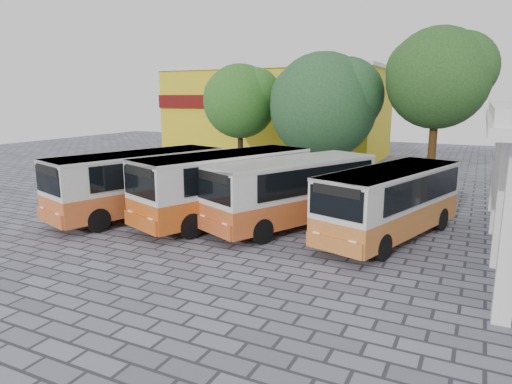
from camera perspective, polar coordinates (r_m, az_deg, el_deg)
The scene contains 10 objects.
ground at distance 17.40m, azimuth 1.09°, elevation -7.13°, with size 90.00×90.00×0.00m, color #585967.
shophouse_block at distance 44.69m, azimuth 2.55°, elevation 9.92°, with size 20.40×10.40×8.30m.
bus_far_left at distance 22.45m, azimuth -14.49°, elevation 1.48°, with size 5.02×9.00×3.05m.
bus_centre_left at distance 20.88m, azimuth -3.85°, elevation 1.21°, with size 5.56×9.30×3.14m.
bus_centre_right at distance 20.05m, azimuth 4.56°, elevation 0.50°, with size 5.76×8.89×2.98m.
bus_far_right at distance 19.02m, azimuth 16.51°, elevation -0.80°, with size 4.64×8.43×2.86m.
tree_left at distance 35.30m, azimuth -1.88°, elevation 11.56°, with size 5.87×5.59×8.10m.
tree_middle at distance 32.10m, azimuth 8.57°, elevation 10.98°, with size 7.68×7.31×8.65m.
tree_right at distance 30.39m, azimuth 21.94°, elevation 13.42°, with size 6.40×6.10×9.79m.
parked_car at distance 25.36m, azimuth -19.07°, elevation -0.33°, with size 1.98×4.29×1.19m, color black.
Camera 1 is at (6.99, -14.90, 5.66)m, focal length 32.00 mm.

